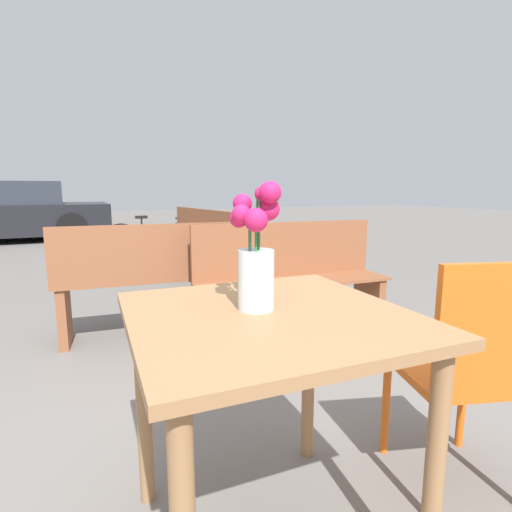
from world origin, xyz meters
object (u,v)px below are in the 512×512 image
Objects in this scene: bicycle at (154,243)px; bench_far at (203,242)px; bench_near at (158,278)px; table_front at (268,353)px; bench_middle at (290,278)px; cafe_chair at (470,363)px; flower_vase at (256,258)px; parked_car at (4,213)px.

bench_far is at bearing -76.76° from bicycle.
bench_near is 2.93m from bicycle.
bench_near is at bearing 87.63° from table_front.
cafe_chair is at bearing -97.99° from bench_middle.
flower_vase is 0.25× the size of bench_middle.
cafe_chair is at bearing -9.11° from table_front.
table_front is at bearing -92.37° from bench_near.
parked_car is at bearing 104.70° from cafe_chair.
table_front is at bearing -105.06° from bench_far.
table_front is 0.56× the size of bench_near.
bench_middle is 0.94× the size of bicycle.
flower_vase is at bearing -97.76° from bicycle.
bench_near is 0.97m from bench_middle.
cafe_chair is 0.21× the size of parked_car.
bench_far is at bearing 74.45° from flower_vase.
table_front is 0.92× the size of cafe_chair.
parked_car reaches higher than table_front.
parked_car is at bearing 103.87° from bench_near.
bicycle is at bearing 103.24° from bench_far.
cafe_chair reaches higher than bench_near.
parked_car is at bearing 118.85° from bicycle.
bench_near reaches higher than bicycle.
bench_far is 6.04m from parked_car.
cafe_chair reaches higher than bicycle.
table_front is 0.53× the size of bicycle.
table_front is 9.09m from parked_car.
flower_vase is 0.24× the size of bicycle.
bench_near is (-0.64, 2.03, -0.05)m from cafe_chair.
table_front is 0.20× the size of parked_car.
flower_vase reaches higher than bench_far.
bench_near and bench_middle have the same top height.
bench_far is at bearing -64.60° from parked_car.
bench_far is at bearing 86.56° from cafe_chair.
bench_far is (0.96, 3.44, -0.42)m from flower_vase.
bicycle is (0.65, 4.76, -0.57)m from flower_vase.
bicycle is (-0.09, 4.91, -0.17)m from cafe_chair.
flower_vase is 0.25× the size of bench_near.
flower_vase is at bearing 168.38° from cafe_chair.
table_front is 0.74m from cafe_chair.
bench_middle reaches higher than bicycle.
flower_vase reaches higher than bench_near.
cafe_chair is 0.60× the size of bench_near.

